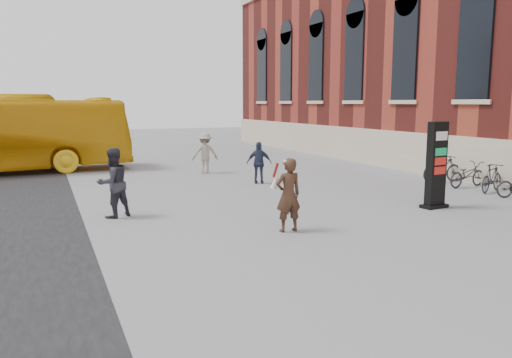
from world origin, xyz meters
name	(u,v)px	position (x,y,z in m)	size (l,w,h in m)	color
ground	(304,229)	(0.00, 0.00, 0.00)	(100.00, 100.00, 0.00)	#9E9EA3
info_pylon	(436,165)	(4.81, 0.73, 1.28)	(0.86, 0.50, 2.57)	black
woman	(288,194)	(-0.47, -0.03, 0.93)	(0.68, 0.61, 1.81)	#3F2519
pedestrian_a	(113,183)	(-4.17, 3.20, 0.96)	(0.93, 0.72, 1.91)	#2B2B32
pedestrian_b	(205,153)	(0.76, 10.62, 0.90)	(1.16, 0.67, 1.80)	gray
pedestrian_c	(259,163)	(1.81, 6.95, 0.81)	(0.95, 0.40, 1.63)	#29324B
bike_5	(492,178)	(8.60, 2.04, 0.50)	(0.47, 1.66, 1.00)	#25252C
bike_6	(467,174)	(8.60, 3.15, 0.47)	(0.63, 1.80, 0.95)	#25252C
bike_7	(442,169)	(8.60, 4.41, 0.54)	(0.51, 1.80, 1.08)	#25252C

